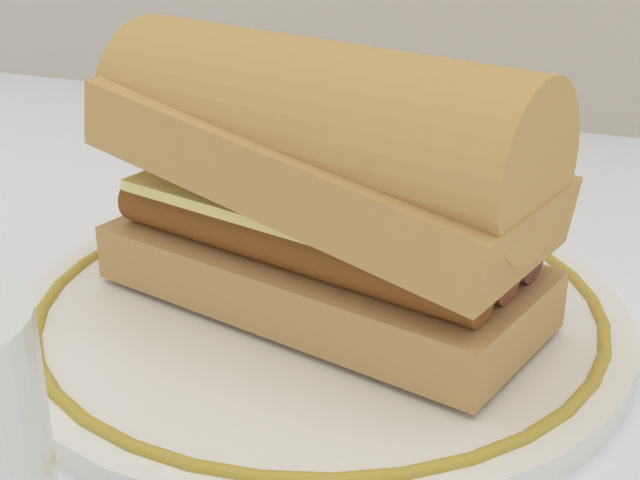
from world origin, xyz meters
name	(u,v)px	position (x,y,z in m)	size (l,w,h in m)	color
ground_plane	(283,314)	(0.00, 0.00, 0.00)	(1.50, 1.50, 0.00)	white
plate	(320,313)	(0.02, -0.01, 0.01)	(0.28, 0.28, 0.01)	white
sausage_sandwich	(320,176)	(0.02, -0.01, 0.08)	(0.22, 0.13, 0.12)	tan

